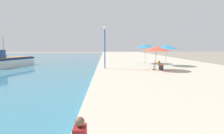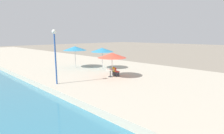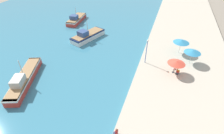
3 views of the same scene
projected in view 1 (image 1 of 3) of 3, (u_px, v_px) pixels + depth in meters
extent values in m
cube|color=#BCB29E|center=(141.00, 60.00, 34.26)|extent=(16.00, 90.00, 0.53)
cube|color=white|center=(4.00, 63.00, 24.76)|extent=(5.50, 8.90, 1.23)
cube|color=navy|center=(4.00, 59.00, 24.70)|extent=(5.58, 9.00, 0.25)
cube|color=#99754C|center=(4.00, 58.00, 24.68)|extent=(5.06, 8.19, 0.10)
cylinder|color=#B7B2A8|center=(3.00, 47.00, 24.50)|extent=(0.12, 0.12, 2.96)
cylinder|color=#B7B7B7|center=(156.00, 60.00, 17.68)|extent=(0.06, 0.06, 2.08)
cone|color=#E04C38|center=(156.00, 49.00, 17.55)|extent=(2.83, 2.83, 0.49)
cylinder|color=#B7B7B7|center=(166.00, 57.00, 21.86)|extent=(0.06, 0.06, 2.24)
cone|color=teal|center=(166.00, 47.00, 21.71)|extent=(2.86, 2.86, 0.50)
cylinder|color=#B7B7B7|center=(145.00, 55.00, 24.79)|extent=(0.06, 0.06, 2.37)
cone|color=teal|center=(145.00, 46.00, 24.64)|extent=(3.00, 3.00, 0.52)
cylinder|color=#333338|center=(154.00, 70.00, 17.92)|extent=(0.44, 0.44, 0.04)
cylinder|color=#333338|center=(154.00, 66.00, 17.88)|extent=(0.08, 0.08, 0.70)
cylinder|color=beige|center=(154.00, 63.00, 17.84)|extent=(0.80, 0.80, 0.04)
cube|color=#2D2D33|center=(162.00, 68.00, 17.59)|extent=(0.46, 0.46, 0.45)
cube|color=red|center=(162.00, 66.00, 17.56)|extent=(0.54, 0.54, 0.06)
cube|color=red|center=(160.00, 63.00, 17.61)|extent=(0.23, 0.39, 0.40)
cube|color=#2D2D33|center=(161.00, 68.00, 18.00)|extent=(0.37, 0.37, 0.45)
cube|color=gold|center=(161.00, 65.00, 17.97)|extent=(0.44, 0.44, 0.06)
cube|color=gold|center=(159.00, 63.00, 17.92)|extent=(0.10, 0.40, 0.40)
sphere|color=brown|center=(80.00, 122.00, 3.60)|extent=(0.21, 0.21, 0.21)
cylinder|color=#28519E|center=(105.00, 49.00, 18.90)|extent=(0.12, 0.12, 4.20)
sphere|color=white|center=(105.00, 28.00, 18.63)|extent=(0.36, 0.36, 0.36)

